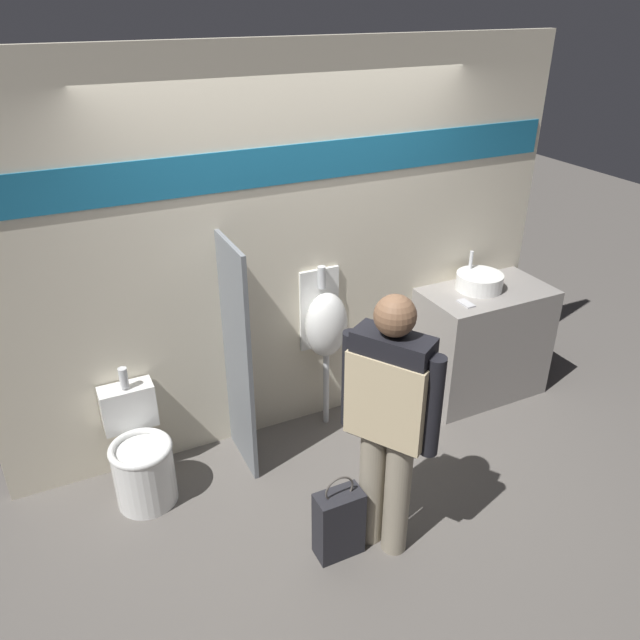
# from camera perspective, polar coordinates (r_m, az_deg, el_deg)

# --- Properties ---
(ground_plane) EXTENTS (16.00, 16.00, 0.00)m
(ground_plane) POSITION_cam_1_polar(r_m,az_deg,el_deg) (4.49, 0.97, -12.87)
(ground_plane) COLOR #5B5651
(display_wall) EXTENTS (4.06, 0.07, 2.70)m
(display_wall) POSITION_cam_1_polar(r_m,az_deg,el_deg) (4.24, -2.55, 6.15)
(display_wall) COLOR beige
(display_wall) RESTS_ON ground_plane
(sink_counter) EXTENTS (1.00, 0.57, 0.91)m
(sink_counter) POSITION_cam_1_polar(r_m,az_deg,el_deg) (5.13, 14.52, -1.97)
(sink_counter) COLOR gray
(sink_counter) RESTS_ON ground_plane
(sink_basin) EXTENTS (0.35, 0.35, 0.26)m
(sink_basin) POSITION_cam_1_polar(r_m,az_deg,el_deg) (4.91, 14.35, 3.44)
(sink_basin) COLOR white
(sink_basin) RESTS_ON sink_counter
(cell_phone) EXTENTS (0.07, 0.14, 0.01)m
(cell_phone) POSITION_cam_1_polar(r_m,az_deg,el_deg) (4.67, 13.21, 1.49)
(cell_phone) COLOR #B7B7BC
(cell_phone) RESTS_ON sink_counter
(divider_near_counter) EXTENTS (0.03, 0.50, 1.62)m
(divider_near_counter) POSITION_cam_1_polar(r_m,az_deg,el_deg) (4.09, -7.54, -3.59)
(divider_near_counter) COLOR slate
(divider_near_counter) RESTS_ON ground_plane
(urinal_near_counter) EXTENTS (0.32, 0.25, 1.26)m
(urinal_near_counter) POSITION_cam_1_polar(r_m,az_deg,el_deg) (4.41, 0.52, -0.43)
(urinal_near_counter) COLOR silver
(urinal_near_counter) RESTS_ON ground_plane
(toilet) EXTENTS (0.40, 0.56, 0.85)m
(toilet) POSITION_cam_1_polar(r_m,az_deg,el_deg) (4.22, -16.06, -12.09)
(toilet) COLOR white
(toilet) RESTS_ON ground_plane
(person_in_vest) EXTENTS (0.41, 0.50, 1.64)m
(person_in_vest) POSITION_cam_1_polar(r_m,az_deg,el_deg) (3.36, 6.33, -8.39)
(person_in_vest) COLOR gray
(person_in_vest) RESTS_ON ground_plane
(shopping_bag) EXTENTS (0.28, 0.15, 0.57)m
(shopping_bag) POSITION_cam_1_polar(r_m,az_deg,el_deg) (3.76, 1.73, -18.05)
(shopping_bag) COLOR #232328
(shopping_bag) RESTS_ON ground_plane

